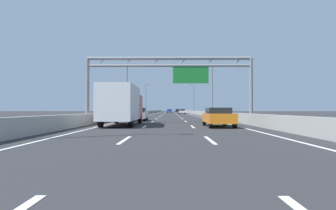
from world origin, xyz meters
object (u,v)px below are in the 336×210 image
object	(u,v)px
silver_car	(139,114)
orange_car	(218,117)
blue_car	(169,111)
box_truck	(122,104)
streetlamp_right_mid	(211,87)
black_car	(177,111)
streetlamp_left_far	(147,97)
streetlamp_right_far	(193,97)
white_car	(182,111)
sign_gantry	(172,73)
streetlamp_left_mid	(128,87)

from	to	relation	value
silver_car	orange_car	bearing A→B (deg)	-56.02
blue_car	box_truck	size ratio (longest dim) A/B	0.52
streetlamp_right_mid	black_car	world-z (taller)	streetlamp_right_mid
streetlamp_left_far	streetlamp_right_far	size ratio (longest dim) A/B	1.00
streetlamp_right_far	orange_car	xyz separation A→B (m)	(-3.75, -67.49, -4.64)
white_car	blue_car	distance (m)	20.09
sign_gantry	silver_car	distance (m)	7.47
sign_gantry	streetlamp_left_mid	distance (m)	24.60
silver_car	black_car	world-z (taller)	black_car
silver_car	streetlamp_right_far	bearing A→B (deg)	79.13
streetlamp_left_mid	blue_car	xyz separation A→B (m)	(7.26, 54.75, -4.67)
streetlamp_right_far	silver_car	world-z (taller)	streetlamp_right_far
streetlamp_right_far	box_truck	bearing A→B (deg)	-99.67
silver_car	sign_gantry	bearing A→B (deg)	-53.50
streetlamp_left_mid	orange_car	bearing A→B (deg)	-68.88
orange_car	white_car	size ratio (longest dim) A/B	1.00
black_car	streetlamp_left_far	bearing A→B (deg)	-102.64
streetlamp_right_mid	box_truck	xyz separation A→B (m)	(-11.24, -27.46, -3.68)
silver_car	white_car	distance (m)	53.85
streetlamp_left_mid	orange_car	world-z (taller)	streetlamp_left_mid
streetlamp_right_far	blue_car	xyz separation A→B (m)	(-7.67, 16.20, -4.67)
orange_car	black_car	world-z (taller)	black_car
streetlamp_left_far	white_car	distance (m)	12.65
streetlamp_right_far	orange_car	size ratio (longest dim) A/B	2.05
sign_gantry	streetlamp_left_mid	size ratio (longest dim) A/B	1.68
streetlamp_right_far	silver_car	distance (m)	58.08
streetlamp_right_far	streetlamp_left_far	bearing A→B (deg)	180.00
black_car	streetlamp_left_mid	bearing A→B (deg)	-97.18
silver_car	black_car	distance (m)	106.51
streetlamp_left_far	silver_car	xyz separation A→B (m)	(4.01, -56.85, -4.64)
sign_gantry	streetlamp_left_mid	xyz separation A→B (m)	(-7.74, 23.35, 0.57)
white_car	blue_car	bearing A→B (deg)	101.42
streetlamp_right_mid	black_car	distance (m)	88.17
streetlamp_left_far	white_car	world-z (taller)	streetlamp_left_far
silver_car	white_car	bearing A→B (deg)	82.30
orange_car	box_truck	world-z (taller)	box_truck
streetlamp_left_far	orange_car	xyz separation A→B (m)	(11.18, -67.49, -4.64)
sign_gantry	silver_car	size ratio (longest dim) A/B	3.68
streetlamp_left_far	streetlamp_right_mid	bearing A→B (deg)	-68.82
sign_gantry	box_truck	world-z (taller)	sign_gantry
streetlamp_left_far	box_truck	xyz separation A→B (m)	(3.69, -66.01, -3.68)
streetlamp_left_mid	box_truck	bearing A→B (deg)	-82.35
streetlamp_left_far	silver_car	world-z (taller)	streetlamp_left_far
silver_car	box_truck	distance (m)	9.21
orange_car	white_car	world-z (taller)	white_car
silver_car	streetlamp_left_far	bearing A→B (deg)	94.04
streetlamp_right_far	black_car	world-z (taller)	streetlamp_right_far
silver_car	black_car	xyz separation A→B (m)	(7.06, 106.27, 0.04)
streetlamp_right_mid	silver_car	bearing A→B (deg)	-120.80
streetlamp_right_mid	streetlamp_right_far	world-z (taller)	same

